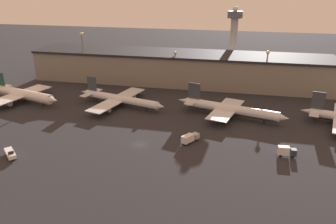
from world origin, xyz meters
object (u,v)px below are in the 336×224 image
object	(u,v)px
control_tower	(234,35)
service_vehicle_1	(10,153)
airplane_2	(230,109)
service_vehicle_2	(190,138)
service_vehicle_3	(286,151)
airplane_1	(120,99)
airplane_0	(22,94)

from	to	relation	value
control_tower	service_vehicle_1	bearing A→B (deg)	-118.67
airplane_2	service_vehicle_1	xyz separation A→B (m)	(-70.31, -50.47, -2.24)
airplane_2	control_tower	world-z (taller)	control_tower
service_vehicle_1	service_vehicle_2	distance (m)	61.64
service_vehicle_3	control_tower	xyz separation A→B (m)	(-21.65, 105.76, 21.78)
airplane_2	control_tower	size ratio (longest dim) A/B	1.18
airplane_2	control_tower	xyz separation A→B (m)	(-1.74, 74.93, 20.20)
airplane_1	airplane_2	size ratio (longest dim) A/B	0.95
service_vehicle_1	service_vehicle_3	size ratio (longest dim) A/B	1.18
airplane_0	service_vehicle_1	xyz separation A→B (m)	(28.72, -49.04, -2.55)
service_vehicle_1	airplane_1	bearing A→B (deg)	112.45
airplane_0	airplane_1	xyz separation A→B (m)	(48.13, 4.49, -0.65)
airplane_2	service_vehicle_2	bearing A→B (deg)	-100.94
service_vehicle_1	control_tower	xyz separation A→B (m)	(68.57, 125.40, 22.43)
airplane_0	airplane_2	distance (m)	99.04
service_vehicle_1	service_vehicle_3	xyz separation A→B (m)	(90.22, 19.65, 0.66)
airplane_0	control_tower	bearing A→B (deg)	52.82
airplane_1	airplane_2	xyz separation A→B (m)	(50.90, -3.06, 0.33)
airplane_0	service_vehicle_2	distance (m)	89.75
airplane_1	service_vehicle_3	xyz separation A→B (m)	(70.81, -33.88, -1.25)
service_vehicle_1	service_vehicle_3	distance (m)	92.34
service_vehicle_1	airplane_0	bearing A→B (deg)	162.74
airplane_2	service_vehicle_1	size ratio (longest dim) A/B	6.67
airplane_0	airplane_2	world-z (taller)	airplane_0
airplane_0	control_tower	size ratio (longest dim) A/B	1.09
airplane_2	airplane_0	bearing A→B (deg)	-164.48
airplane_0	service_vehicle_2	bearing A→B (deg)	-2.14
control_tower	airplane_0	bearing A→B (deg)	-141.87
service_vehicle_2	service_vehicle_1	bearing A→B (deg)	146.01
airplane_0	airplane_1	world-z (taller)	airplane_0
service_vehicle_1	control_tower	size ratio (longest dim) A/B	0.18
airplane_1	service_vehicle_2	xyz separation A→B (m)	(37.75, -30.47, -1.43)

